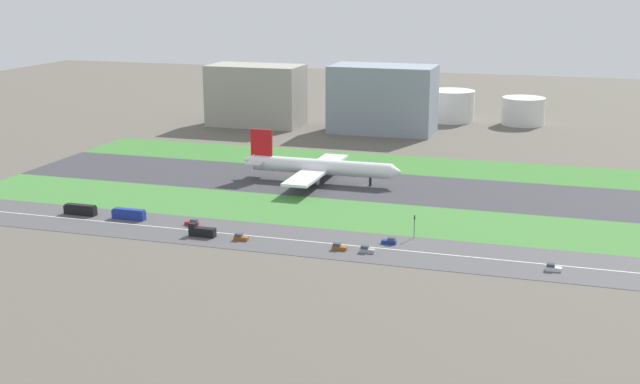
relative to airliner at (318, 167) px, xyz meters
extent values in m
plane|color=#5B564C|center=(19.43, 0.00, -6.23)|extent=(800.00, 800.00, 0.00)
cube|color=#38383D|center=(19.43, 0.00, -6.18)|extent=(280.00, 46.00, 0.10)
cube|color=#3D7A33|center=(19.43, 41.00, -6.18)|extent=(280.00, 36.00, 0.10)
cube|color=#427F38|center=(19.43, -41.00, -6.18)|extent=(280.00, 36.00, 0.10)
cube|color=#4C4C4F|center=(19.43, -73.00, -6.18)|extent=(280.00, 28.00, 0.10)
cube|color=silver|center=(19.43, -73.00, -6.13)|extent=(266.00, 0.50, 0.01)
cylinder|color=white|center=(1.68, 0.00, 0.07)|extent=(56.00, 6.00, 6.00)
cone|color=white|center=(31.68, 0.00, 0.07)|extent=(4.00, 5.70, 5.70)
cone|color=white|center=(-28.82, 0.00, 0.87)|extent=(5.00, 5.40, 5.40)
cube|color=red|center=(-23.32, 0.00, 8.07)|extent=(9.00, 0.80, 11.00)
cube|color=white|center=(-24.32, 0.00, 1.07)|extent=(6.00, 16.00, 0.60)
cube|color=white|center=(-0.32, 15.00, -1.13)|extent=(10.00, 26.00, 1.00)
cylinder|color=gray|center=(0.68, 9.00, -3.33)|extent=(5.00, 3.20, 3.20)
cube|color=white|center=(-0.32, -15.00, -1.13)|extent=(10.00, 26.00, 1.00)
cylinder|color=gray|center=(0.68, -9.00, -3.33)|extent=(5.00, 3.20, 3.20)
cylinder|color=black|center=(21.28, 0.00, -4.53)|extent=(1.00, 1.00, 3.20)
cylinder|color=black|center=(-2.32, 3.50, -4.53)|extent=(1.00, 1.00, 3.20)
cylinder|color=black|center=(-2.32, -3.50, -4.53)|extent=(1.00, 1.00, 3.20)
cube|color=navy|center=(43.92, -68.00, -5.58)|extent=(4.40, 1.80, 1.10)
cube|color=#333D4C|center=(44.72, -68.00, -4.58)|extent=(2.20, 1.66, 0.90)
cube|color=brown|center=(-0.04, -78.00, -5.58)|extent=(4.40, 1.80, 1.10)
cube|color=#333D4C|center=(-0.84, -78.00, -4.58)|extent=(2.20, 1.66, 0.90)
cube|color=brown|center=(31.30, -78.00, -5.58)|extent=(4.40, 1.80, 1.10)
cube|color=#333D4C|center=(30.50, -78.00, -4.58)|extent=(2.20, 1.66, 0.90)
cube|color=silver|center=(92.27, -78.00, -5.58)|extent=(4.40, 1.80, 1.10)
cube|color=#333D4C|center=(91.47, -78.00, -4.58)|extent=(2.20, 1.66, 0.90)
cube|color=navy|center=(-44.43, -68.00, -4.63)|extent=(11.60, 2.50, 3.00)
cube|color=navy|center=(-44.33, -68.00, -2.88)|extent=(10.80, 2.30, 0.50)
cube|color=black|center=(-12.99, -78.00, -4.73)|extent=(8.40, 2.50, 2.80)
cube|color=black|center=(-16.19, -78.00, -2.73)|extent=(2.00, 2.30, 1.20)
cube|color=black|center=(-62.91, -68.00, -4.63)|extent=(11.60, 2.50, 3.00)
cube|color=black|center=(-62.81, -68.00, -2.88)|extent=(10.80, 2.30, 0.50)
cube|color=#99999E|center=(39.78, -78.00, -5.58)|extent=(4.40, 1.80, 1.10)
cube|color=#333D4C|center=(38.98, -78.00, -4.58)|extent=(2.20, 1.66, 0.90)
cube|color=#B2191E|center=(-21.49, -68.00, -5.58)|extent=(4.40, 1.80, 1.10)
cube|color=#333D4C|center=(-20.69, -68.00, -4.58)|extent=(2.20, 1.66, 0.90)
cylinder|color=#4C4C51|center=(50.05, -60.00, -3.13)|extent=(0.24, 0.24, 6.00)
cube|color=black|center=(50.05, -60.00, 0.47)|extent=(0.36, 0.36, 1.20)
sphere|color=#19D826|center=(50.05, -60.20, 0.77)|extent=(0.24, 0.24, 0.24)
cube|color=#9E998E|center=(-70.57, 114.00, 10.04)|extent=(49.86, 26.45, 32.54)
cube|color=gray|center=(-0.53, 114.00, 10.99)|extent=(53.15, 28.61, 34.45)
cylinder|color=silver|center=(28.18, 159.00, 2.35)|extent=(25.88, 25.88, 17.16)
cylinder|color=silver|center=(67.49, 159.00, 1.18)|extent=(23.12, 23.12, 14.83)
camera|label=1|loc=(94.89, -302.10, 71.89)|focal=46.64mm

